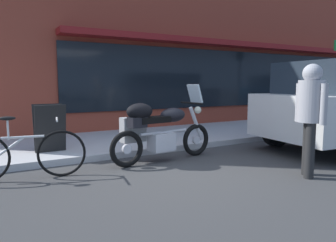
{
  "coord_description": "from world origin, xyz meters",
  "views": [
    {
      "loc": [
        -2.49,
        -4.3,
        1.41
      ],
      "look_at": [
        0.47,
        0.88,
        0.7
      ],
      "focal_mm": 34.21,
      "sensor_mm": 36.0,
      "label": 1
    }
  ],
  "objects_px": {
    "touring_motorcycle": "(157,129)",
    "parked_bicycle": "(23,154)",
    "pedestrian_walking": "(311,107)",
    "parking_sign_pole": "(336,75)",
    "sandwich_board_sign": "(50,128)"
  },
  "relations": [
    {
      "from": "touring_motorcycle",
      "to": "parked_bicycle",
      "type": "xyz_separation_m",
      "value": [
        -2.19,
        -0.01,
        -0.21
      ]
    },
    {
      "from": "touring_motorcycle",
      "to": "parking_sign_pole",
      "type": "distance_m",
      "value": 7.02
    },
    {
      "from": "sandwich_board_sign",
      "to": "pedestrian_walking",
      "type": "bearing_deg",
      "value": -45.55
    },
    {
      "from": "touring_motorcycle",
      "to": "parked_bicycle",
      "type": "height_order",
      "value": "touring_motorcycle"
    },
    {
      "from": "pedestrian_walking",
      "to": "parking_sign_pole",
      "type": "xyz_separation_m",
      "value": [
        5.29,
        3.03,
        0.6
      ]
    },
    {
      "from": "pedestrian_walking",
      "to": "parking_sign_pole",
      "type": "relative_size",
      "value": 0.65
    },
    {
      "from": "touring_motorcycle",
      "to": "pedestrian_walking",
      "type": "bearing_deg",
      "value": -51.36
    },
    {
      "from": "sandwich_board_sign",
      "to": "parking_sign_pole",
      "type": "bearing_deg",
      "value": -1.31
    },
    {
      "from": "pedestrian_walking",
      "to": "sandwich_board_sign",
      "type": "height_order",
      "value": "pedestrian_walking"
    },
    {
      "from": "touring_motorcycle",
      "to": "parking_sign_pole",
      "type": "bearing_deg",
      "value": 9.0
    },
    {
      "from": "pedestrian_walking",
      "to": "touring_motorcycle",
      "type": "bearing_deg",
      "value": 128.64
    },
    {
      "from": "pedestrian_walking",
      "to": "sandwich_board_sign",
      "type": "xyz_separation_m",
      "value": [
        -3.17,
        3.23,
        -0.49
      ]
    },
    {
      "from": "parked_bicycle",
      "to": "parking_sign_pole",
      "type": "xyz_separation_m",
      "value": [
        9.04,
        1.09,
        1.28
      ]
    },
    {
      "from": "touring_motorcycle",
      "to": "sandwich_board_sign",
      "type": "relative_size",
      "value": 2.39
    },
    {
      "from": "pedestrian_walking",
      "to": "sandwich_board_sign",
      "type": "distance_m",
      "value": 4.55
    }
  ]
}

